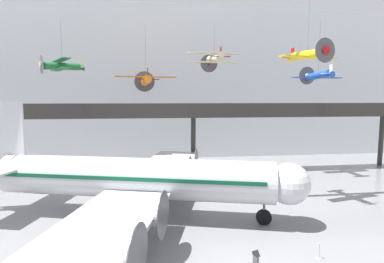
% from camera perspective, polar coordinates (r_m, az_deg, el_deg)
% --- Properties ---
extents(hangar_back_wall, '(140.00, 3.00, 27.08)m').
position_cam_1_polar(hangar_back_wall, '(55.10, -1.43, 9.22)').
color(hangar_back_wall, silver).
rests_on(hangar_back_wall, ground).
extents(mezzanine_walkway, '(110.00, 3.20, 10.07)m').
position_cam_1_polar(mezzanine_walkway, '(42.37, 0.43, 3.18)').
color(mezzanine_walkway, '#2D2B28').
rests_on(mezzanine_walkway, ground).
extents(airliner_silver_main, '(30.31, 35.14, 10.47)m').
position_cam_1_polar(airliner_silver_main, '(27.51, -11.22, -8.75)').
color(airliner_silver_main, silver).
rests_on(airliner_silver_main, ground).
extents(suspended_plane_yellow_lowwing, '(6.37, 5.27, 7.32)m').
position_cam_1_polar(suspended_plane_yellow_lowwing, '(32.40, 21.13, 13.42)').
color(suspended_plane_yellow_lowwing, yellow).
extents(suspended_plane_orange_highwing, '(9.01, 7.34, 9.40)m').
position_cam_1_polar(suspended_plane_orange_highwing, '(44.88, -8.75, 9.64)').
color(suspended_plane_orange_highwing, orange).
extents(suspended_plane_blue_trainer, '(7.24, 5.90, 8.46)m').
position_cam_1_polar(suspended_plane_blue_trainer, '(45.09, 22.91, 9.80)').
color(suspended_plane_blue_trainer, '#1E4CAD').
extents(suspended_plane_green_biplane, '(5.96, 6.65, 7.37)m').
position_cam_1_polar(suspended_plane_green_biplane, '(45.23, -23.51, 11.37)').
color(suspended_plane_green_biplane, '#1E6B33').
extents(suspended_plane_cream_biplane, '(7.68, 6.27, 6.57)m').
position_cam_1_polar(suspended_plane_cream_biplane, '(44.48, 4.30, 13.65)').
color(suspended_plane_cream_biplane, beige).
extents(stanchion_barrier, '(0.36, 0.36, 1.08)m').
position_cam_1_polar(stanchion_barrier, '(23.19, 23.02, -20.71)').
color(stanchion_barrier, '#B2B5BA').
rests_on(stanchion_barrier, ground).
extents(info_sign_pedestal, '(0.34, 0.73, 1.24)m').
position_cam_1_polar(info_sign_pedestal, '(21.04, 12.06, -22.88)').
color(info_sign_pedestal, '#4C4C51').
rests_on(info_sign_pedestal, ground).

